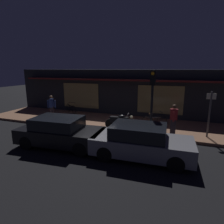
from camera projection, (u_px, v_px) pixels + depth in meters
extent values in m
plane|color=black|center=(88.00, 137.00, 10.28)|extent=(60.00, 60.00, 0.00)
cube|color=#8C6047|center=(108.00, 122.00, 13.00)|extent=(18.00, 4.00, 0.15)
cube|color=black|center=(123.00, 92.00, 15.72)|extent=(18.00, 2.80, 3.60)
cube|color=olive|center=(81.00, 96.00, 15.57)|extent=(3.20, 0.04, 2.00)
cube|color=olive|center=(160.00, 100.00, 13.41)|extent=(3.20, 0.04, 2.00)
cube|color=#591919|center=(116.00, 80.00, 13.98)|extent=(16.20, 0.50, 0.12)
cylinder|color=black|center=(110.00, 124.00, 11.27)|extent=(0.61, 0.20, 0.60)
cylinder|color=black|center=(128.00, 125.00, 11.04)|extent=(0.61, 0.20, 0.60)
cube|color=black|center=(119.00, 120.00, 11.09)|extent=(1.13, 0.43, 0.36)
ellipsoid|color=black|center=(122.00, 117.00, 11.01)|extent=(0.47, 0.30, 0.20)
sphere|color=#F9EDB7|center=(132.00, 117.00, 10.89)|extent=(0.18, 0.18, 0.18)
cylinder|color=gray|center=(128.00, 114.00, 10.90)|extent=(0.10, 0.55, 0.03)
torus|color=black|center=(68.00, 108.00, 15.78)|extent=(0.58, 0.39, 0.66)
torus|color=black|center=(74.00, 110.00, 15.01)|extent=(0.58, 0.39, 0.66)
cube|color=black|center=(71.00, 106.00, 15.35)|extent=(0.78, 0.52, 0.06)
cube|color=brown|center=(69.00, 102.00, 15.48)|extent=(0.21, 0.18, 0.06)
cylinder|color=black|center=(73.00, 102.00, 14.94)|extent=(0.25, 0.37, 0.02)
torus|color=black|center=(146.00, 121.00, 11.65)|extent=(0.60, 0.36, 0.66)
torus|color=black|center=(162.00, 121.00, 11.80)|extent=(0.60, 0.36, 0.66)
cube|color=black|center=(154.00, 118.00, 11.67)|extent=(0.81, 0.47, 0.06)
cube|color=brown|center=(151.00, 114.00, 11.58)|extent=(0.21, 0.17, 0.06)
cylinder|color=black|center=(161.00, 112.00, 11.66)|extent=(0.23, 0.38, 0.02)
cube|color=#28232D|center=(52.00, 113.00, 13.49)|extent=(0.27, 0.33, 0.85)
cube|color=navy|center=(51.00, 103.00, 13.33)|extent=(0.32, 0.43, 0.58)
sphere|color=#8C6647|center=(51.00, 97.00, 13.23)|extent=(0.22, 0.22, 0.22)
cylinder|color=navy|center=(48.00, 104.00, 13.36)|extent=(0.11, 0.11, 0.52)
cylinder|color=navy|center=(55.00, 104.00, 13.33)|extent=(0.11, 0.11, 0.52)
cube|color=#28232D|center=(173.00, 127.00, 10.18)|extent=(0.29, 0.21, 0.85)
cube|color=maroon|center=(174.00, 114.00, 10.02)|extent=(0.39, 0.24, 0.58)
sphere|color=brown|center=(174.00, 107.00, 9.93)|extent=(0.22, 0.22, 0.22)
cylinder|color=maroon|center=(174.00, 115.00, 10.28)|extent=(0.09, 0.09, 0.52)
cylinder|color=maroon|center=(174.00, 117.00, 9.79)|extent=(0.09, 0.09, 0.52)
cylinder|color=#47474C|center=(209.00, 115.00, 9.70)|extent=(0.09, 0.09, 2.40)
cube|color=beige|center=(211.00, 96.00, 9.49)|extent=(0.44, 0.03, 0.30)
cylinder|color=black|center=(152.00, 108.00, 9.18)|extent=(0.12, 0.12, 3.60)
cube|color=black|center=(153.00, 78.00, 8.85)|extent=(0.24, 0.24, 0.70)
sphere|color=orange|center=(153.00, 73.00, 8.69)|extent=(0.16, 0.16, 0.16)
cylinder|color=black|center=(94.00, 137.00, 9.46)|extent=(0.66, 0.27, 0.64)
cylinder|color=black|center=(80.00, 149.00, 7.99)|extent=(0.66, 0.27, 0.64)
cylinder|color=black|center=(47.00, 132.00, 10.17)|extent=(0.66, 0.27, 0.64)
cylinder|color=black|center=(27.00, 143.00, 8.71)|extent=(0.66, 0.27, 0.64)
cube|color=black|center=(61.00, 135.00, 9.03)|extent=(4.23, 2.08, 0.68)
cube|color=black|center=(58.00, 124.00, 8.95)|extent=(2.32, 1.77, 0.64)
cylinder|color=black|center=(175.00, 147.00, 8.21)|extent=(0.65, 0.25, 0.64)
cylinder|color=black|center=(176.00, 164.00, 6.76)|extent=(0.65, 0.25, 0.64)
cylinder|color=black|center=(116.00, 140.00, 9.00)|extent=(0.65, 0.25, 0.64)
cylinder|color=black|center=(105.00, 154.00, 7.55)|extent=(0.65, 0.25, 0.64)
cube|color=slate|center=(142.00, 145.00, 7.83)|extent=(4.18, 1.96, 0.68)
cube|color=black|center=(138.00, 132.00, 7.75)|extent=(2.28, 1.71, 0.64)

